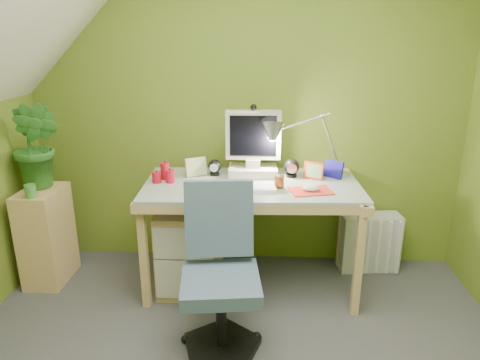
# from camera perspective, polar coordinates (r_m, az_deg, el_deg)

# --- Properties ---
(wall_back) EXTENTS (3.20, 0.01, 2.40)m
(wall_back) POSITION_cam_1_polar(r_m,az_deg,el_deg) (3.27, 0.66, 9.17)
(wall_back) COLOR olive
(wall_back) RESTS_ON floor
(desk) EXTENTS (1.47, 0.79, 0.77)m
(desk) POSITION_cam_1_polar(r_m,az_deg,el_deg) (3.11, 1.49, -7.14)
(desk) COLOR tan
(desk) RESTS_ON floor
(monitor) EXTENTS (0.42, 0.26, 0.57)m
(monitor) POSITION_cam_1_polar(r_m,az_deg,el_deg) (3.06, 1.73, 5.75)
(monitor) COLOR beige
(monitor) RESTS_ON desk
(speaker_left) EXTENTS (0.10, 0.10, 0.11)m
(speaker_left) POSITION_cam_1_polar(r_m,az_deg,el_deg) (3.12, -3.30, 1.62)
(speaker_left) COLOR black
(speaker_left) RESTS_ON desk
(speaker_right) EXTENTS (0.11, 0.11, 0.13)m
(speaker_right) POSITION_cam_1_polar(r_m,az_deg,el_deg) (3.10, 6.67, 1.59)
(speaker_right) COLOR black
(speaker_right) RESTS_ON desk
(keyboard) EXTENTS (0.48, 0.19, 0.02)m
(keyboard) POSITION_cam_1_polar(r_m,az_deg,el_deg) (2.83, -0.17, -1.05)
(keyboard) COLOR white
(keyboard) RESTS_ON desk
(mousepad) EXTENTS (0.29, 0.23, 0.01)m
(mousepad) POSITION_cam_1_polar(r_m,az_deg,el_deg) (2.84, 9.14, -1.39)
(mousepad) COLOR red
(mousepad) RESTS_ON desk
(mouse) EXTENTS (0.12, 0.08, 0.04)m
(mouse) POSITION_cam_1_polar(r_m,az_deg,el_deg) (2.83, 9.15, -1.09)
(mouse) COLOR silver
(mouse) RESTS_ON mousepad
(amber_tumbler) EXTENTS (0.08, 0.08, 0.08)m
(amber_tumbler) POSITION_cam_1_polar(r_m,az_deg,el_deg) (2.87, 5.10, -0.20)
(amber_tumbler) COLOR brown
(amber_tumbler) RESTS_ON desk
(candle_cluster) EXTENTS (0.16, 0.14, 0.12)m
(candle_cluster) POSITION_cam_1_polar(r_m,az_deg,el_deg) (3.03, -9.84, 0.93)
(candle_cluster) COLOR red
(candle_cluster) RESTS_ON desk
(photo_frame_red) EXTENTS (0.13, 0.08, 0.12)m
(photo_frame_red) POSITION_cam_1_polar(r_m,az_deg,el_deg) (3.07, 9.50, 1.22)
(photo_frame_red) COLOR red
(photo_frame_red) RESTS_ON desk
(photo_frame_blue) EXTENTS (0.12, 0.10, 0.12)m
(photo_frame_blue) POSITION_cam_1_polar(r_m,az_deg,el_deg) (3.13, 11.98, 1.39)
(photo_frame_blue) COLOR #181596
(photo_frame_blue) RESTS_ON desk
(photo_frame_green) EXTENTS (0.14, 0.10, 0.13)m
(photo_frame_green) POSITION_cam_1_polar(r_m,az_deg,el_deg) (3.11, -5.72, 1.71)
(photo_frame_green) COLOR #AEC185
(photo_frame_green) RESTS_ON desk
(desk_lamp) EXTENTS (0.64, 0.33, 0.65)m
(desk_lamp) POSITION_cam_1_polar(r_m,az_deg,el_deg) (3.07, 10.22, 6.31)
(desk_lamp) COLOR #B7B6BB
(desk_lamp) RESTS_ON desk
(side_ledge) EXTENTS (0.26, 0.40, 0.69)m
(side_ledge) POSITION_cam_1_polar(r_m,az_deg,el_deg) (3.47, -23.71, -6.61)
(side_ledge) COLOR tan
(side_ledge) RESTS_ON floor
(potted_plant) EXTENTS (0.39, 0.34, 0.61)m
(potted_plant) POSITION_cam_1_polar(r_m,az_deg,el_deg) (3.31, -24.76, 4.06)
(potted_plant) COLOR #2C6B23
(potted_plant) RESTS_ON side_ledge
(green_cup) EXTENTS (0.07, 0.07, 0.09)m
(green_cup) POSITION_cam_1_polar(r_m,az_deg,el_deg) (3.20, -25.46, -1.32)
(green_cup) COLOR #4A8C3A
(green_cup) RESTS_ON side_ledge
(task_chair) EXTENTS (0.54, 0.54, 0.87)m
(task_chair) POSITION_cam_1_polar(r_m,az_deg,el_deg) (2.46, -2.53, -13.13)
(task_chair) COLOR #455B71
(task_chair) RESTS_ON floor
(radiator) EXTENTS (0.46, 0.23, 0.44)m
(radiator) POSITION_cam_1_polar(r_m,az_deg,el_deg) (3.52, 16.36, -7.71)
(radiator) COLOR beige
(radiator) RESTS_ON floor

